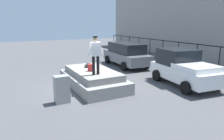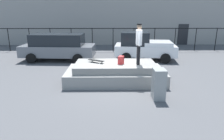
{
  "view_description": "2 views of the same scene",
  "coord_description": "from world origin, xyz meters",
  "px_view_note": "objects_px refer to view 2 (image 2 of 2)",
  "views": [
    {
      "loc": [
        9.79,
        -3.83,
        3.3
      ],
      "look_at": [
        0.21,
        1.23,
        0.81
      ],
      "focal_mm": 33.35,
      "sensor_mm": 36.0,
      "label": 1
    },
    {
      "loc": [
        -0.33,
        -8.96,
        3.2
      ],
      "look_at": [
        -0.19,
        0.93,
        0.34
      ],
      "focal_mm": 32.71,
      "sensor_mm": 36.0,
      "label": 2
    }
  ],
  "objects_px": {
    "skateboard": "(96,61)",
    "backpack": "(121,60)",
    "utility_box": "(159,84)",
    "skateboarder": "(139,41)",
    "car_grey_hatchback_near": "(58,46)",
    "car_white_pickup_mid": "(143,46)"
  },
  "relations": [
    {
      "from": "skateboard",
      "to": "backpack",
      "type": "xyz_separation_m",
      "value": [
        1.14,
        -0.27,
        0.08
      ]
    },
    {
      "from": "skateboard",
      "to": "backpack",
      "type": "distance_m",
      "value": 1.18
    },
    {
      "from": "skateboard",
      "to": "utility_box",
      "type": "relative_size",
      "value": 0.69
    },
    {
      "from": "skateboarder",
      "to": "car_grey_hatchback_near",
      "type": "xyz_separation_m",
      "value": [
        -4.7,
        4.58,
        -0.99
      ]
    },
    {
      "from": "skateboarder",
      "to": "utility_box",
      "type": "relative_size",
      "value": 1.55
    },
    {
      "from": "utility_box",
      "to": "skateboard",
      "type": "bearing_deg",
      "value": 139.51
    },
    {
      "from": "skateboard",
      "to": "car_white_pickup_mid",
      "type": "bearing_deg",
      "value": 56.32
    },
    {
      "from": "skateboard",
      "to": "skateboarder",
      "type": "bearing_deg",
      "value": -9.48
    },
    {
      "from": "backpack",
      "to": "car_grey_hatchback_near",
      "type": "bearing_deg",
      "value": 66.68
    },
    {
      "from": "skateboarder",
      "to": "skateboard",
      "type": "bearing_deg",
      "value": 170.52
    },
    {
      "from": "car_grey_hatchback_near",
      "to": "utility_box",
      "type": "bearing_deg",
      "value": -50.54
    },
    {
      "from": "skateboard",
      "to": "car_grey_hatchback_near",
      "type": "height_order",
      "value": "car_grey_hatchback_near"
    },
    {
      "from": "skateboard",
      "to": "car_white_pickup_mid",
      "type": "height_order",
      "value": "car_white_pickup_mid"
    },
    {
      "from": "skateboard",
      "to": "backpack",
      "type": "bearing_deg",
      "value": -13.45
    },
    {
      "from": "backpack",
      "to": "car_grey_hatchback_near",
      "type": "xyz_separation_m",
      "value": [
        -3.93,
        4.53,
        -0.13
      ]
    },
    {
      "from": "backpack",
      "to": "utility_box",
      "type": "xyz_separation_m",
      "value": [
        1.31,
        -1.84,
        -0.49
      ]
    },
    {
      "from": "skateboarder",
      "to": "backpack",
      "type": "xyz_separation_m",
      "value": [
        -0.77,
        0.05,
        -0.86
      ]
    },
    {
      "from": "utility_box",
      "to": "car_grey_hatchback_near",
      "type": "bearing_deg",
      "value": 129.64
    },
    {
      "from": "backpack",
      "to": "car_grey_hatchback_near",
      "type": "distance_m",
      "value": 6.0
    },
    {
      "from": "skateboarder",
      "to": "car_grey_hatchback_near",
      "type": "relative_size",
      "value": 0.37
    },
    {
      "from": "backpack",
      "to": "car_grey_hatchback_near",
      "type": "relative_size",
      "value": 0.07
    },
    {
      "from": "skateboarder",
      "to": "car_white_pickup_mid",
      "type": "distance_m",
      "value": 4.9
    }
  ]
}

